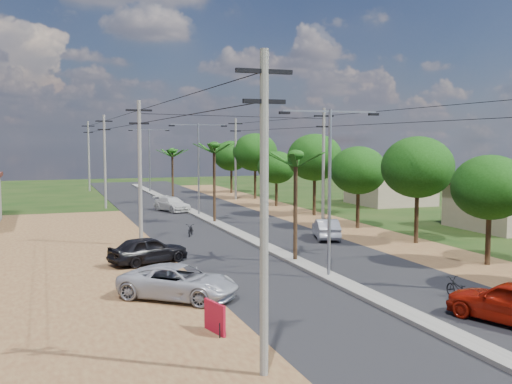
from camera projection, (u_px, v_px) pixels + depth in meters
ground at (329, 279)px, 28.42m from camera, size 160.00×160.00×0.00m
road at (234, 233)px, 42.50m from camera, size 12.00×110.00×0.04m
median at (222, 226)px, 45.30m from camera, size 1.00×90.00×0.18m
dirt_shoulder_east at (340, 227)px, 45.34m from camera, size 5.00×90.00×0.03m
house_east_near at (511, 197)px, 44.30m from camera, size 7.60×7.50×4.60m
house_east_far at (390, 181)px, 61.52m from camera, size 7.60×7.50×4.60m
tree_east_b at (490, 187)px, 31.19m from camera, size 4.00×4.00×5.83m
tree_east_c at (418, 167)px, 37.82m from camera, size 4.60×4.60×6.83m
tree_east_d at (358, 170)px, 44.34m from camera, size 4.20×4.20×6.13m
tree_east_e at (315, 157)px, 51.84m from camera, size 4.80×4.80×7.14m
tree_east_f at (276, 167)px, 59.32m from camera, size 3.80×3.80×5.52m
tree_east_g at (255, 152)px, 66.91m from camera, size 5.00×5.00×7.38m
tree_east_h at (231, 156)px, 74.37m from camera, size 4.40×4.40×6.52m
palm_median_near at (296, 160)px, 31.70m from camera, size 2.00×2.00×6.15m
palm_median_mid at (214, 149)px, 46.68m from camera, size 2.00×2.00×6.55m
palm_median_far at (172, 153)px, 61.75m from camera, size 2.00×2.00×5.85m
streetlight_near at (330, 178)px, 28.01m from camera, size 5.10×0.18×8.00m
streetlight_mid at (199, 161)px, 51.47m from camera, size 5.10×0.18×8.00m
streetlight_far at (149, 155)px, 74.93m from camera, size 5.10×0.18×8.00m
utility_pole_w_a at (264, 207)px, 16.29m from camera, size 1.60×0.24×9.00m
utility_pole_w_b at (140, 170)px, 36.93m from camera, size 1.60×0.24×9.00m
utility_pole_w_c at (105, 159)px, 57.57m from camera, size 1.60×0.24×9.00m
utility_pole_w_d at (89, 154)px, 77.28m from camera, size 1.60×0.24×9.00m
utility_pole_e_b at (323, 164)px, 45.54m from camera, size 1.60×0.24×9.00m
utility_pole_e_c at (236, 157)px, 66.18m from camera, size 1.60×0.24×9.00m
car_silver_mid at (326, 229)px, 39.74m from camera, size 2.59×4.30×1.34m
car_white_far at (172, 205)px, 55.19m from camera, size 3.19×4.86×1.31m
car_parked_silver at (179, 283)px, 24.67m from camera, size 5.33×4.94×1.39m
car_parked_dark at (148, 250)px, 31.77m from camera, size 4.58×3.03×1.45m
moto_rider_east at (459, 290)px, 24.58m from camera, size 0.65×1.68×0.87m
moto_rider_west_a at (191, 230)px, 40.96m from camera, size 1.12×1.73×0.86m
moto_rider_west_b at (164, 205)px, 57.03m from camera, size 0.74×1.60×0.93m
roadside_sign at (215, 318)px, 20.30m from camera, size 0.40×1.30×1.10m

